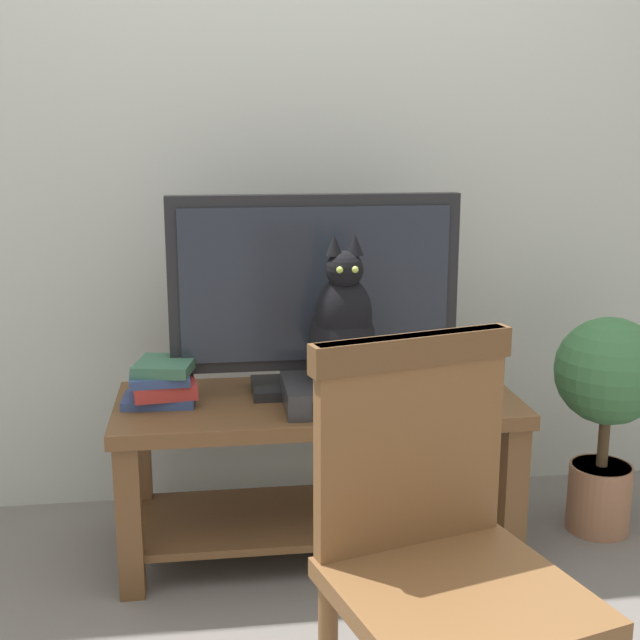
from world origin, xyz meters
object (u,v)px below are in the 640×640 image
at_px(potted_plant, 607,396).
at_px(media_box, 341,393).
at_px(tv_stand, 318,447).
at_px(book_stack, 163,383).
at_px(wooden_chair, 437,542).
at_px(cat, 343,327).
at_px(tv, 315,292).

bearing_deg(potted_plant, media_box, -174.32).
distance_m(tv_stand, potted_plant, 0.95).
relative_size(media_box, book_stack, 1.50).
xyz_separation_m(tv_stand, wooden_chair, (0.10, -1.01, 0.20)).
bearing_deg(tv_stand, cat, -57.08).
relative_size(tv_stand, potted_plant, 1.69).
xyz_separation_m(book_stack, potted_plant, (1.40, -0.01, -0.10)).
relative_size(media_box, cat, 0.78).
bearing_deg(media_box, tv_stand, 126.48).
distance_m(wooden_chair, book_stack, 1.16).
bearing_deg(wooden_chair, tv_stand, 95.50).
bearing_deg(tv_stand, tv, 89.98).
bearing_deg(wooden_chair, book_stack, 118.83).
height_order(tv_stand, book_stack, book_stack).
xyz_separation_m(tv_stand, tv, (0.00, 0.07, 0.47)).
distance_m(tv_stand, wooden_chair, 1.03).
xyz_separation_m(tv, potted_plant, (0.94, -0.06, -0.35)).
xyz_separation_m(cat, potted_plant, (0.88, 0.10, -0.28)).
distance_m(cat, potted_plant, 0.93).
height_order(tv, media_box, tv).
xyz_separation_m(wooden_chair, book_stack, (-0.56, 1.02, 0.03)).
bearing_deg(book_stack, cat, -11.54).
xyz_separation_m(media_box, potted_plant, (0.88, 0.09, -0.08)).
height_order(wooden_chair, potted_plant, wooden_chair).
bearing_deg(book_stack, tv_stand, -1.62).
distance_m(tv, wooden_chair, 1.12).
relative_size(wooden_chair, potted_plant, 1.28).
relative_size(tv, media_box, 2.59).
distance_m(media_box, wooden_chair, 0.93).
bearing_deg(book_stack, wooden_chair, -61.17).
distance_m(tv, cat, 0.19).
height_order(tv, book_stack, tv).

